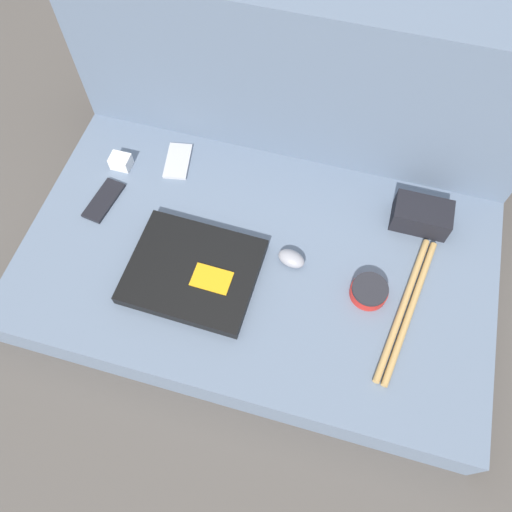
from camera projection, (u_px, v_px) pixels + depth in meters
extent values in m
plane|color=#4C4742|center=(256.00, 281.00, 1.31)|extent=(8.00, 8.00, 0.00)
cube|color=slate|center=(256.00, 271.00, 1.26)|extent=(1.14, 0.66, 0.12)
cube|color=slate|center=(301.00, 87.00, 1.26)|extent=(1.14, 0.20, 0.55)
cube|color=black|center=(193.00, 271.00, 1.17)|extent=(0.30, 0.26, 0.03)
cube|color=orange|center=(212.00, 279.00, 1.14)|extent=(0.09, 0.06, 0.00)
ellipsoid|color=gray|center=(291.00, 258.00, 1.19)|extent=(0.07, 0.06, 0.03)
cylinder|color=red|center=(369.00, 292.00, 1.15)|extent=(0.09, 0.09, 0.02)
cylinder|color=#232328|center=(370.00, 289.00, 1.13)|extent=(0.08, 0.08, 0.01)
cube|color=black|center=(104.00, 200.00, 1.28)|extent=(0.07, 0.13, 0.01)
cube|color=#B7B7BC|center=(178.00, 161.00, 1.34)|extent=(0.08, 0.12, 0.01)
cube|color=black|center=(421.00, 216.00, 1.22)|extent=(0.14, 0.08, 0.06)
cube|color=silver|center=(121.00, 162.00, 1.32)|extent=(0.05, 0.04, 0.04)
cylinder|color=tan|center=(403.00, 307.00, 1.14)|extent=(0.08, 0.38, 0.02)
cylinder|color=tan|center=(411.00, 310.00, 1.13)|extent=(0.08, 0.38, 0.02)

